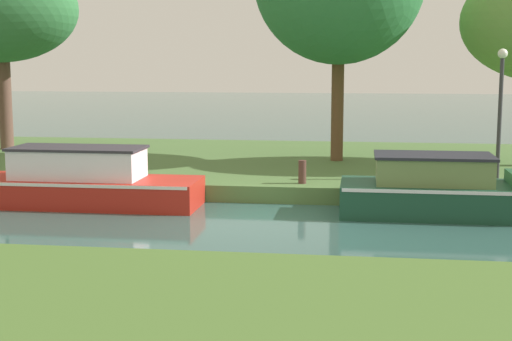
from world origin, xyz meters
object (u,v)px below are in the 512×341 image
Objects in this scene: red_narrowboat at (84,182)px; mooring_post_far at (461,171)px; mooring_post_near at (302,172)px; lamp_post at (501,99)px; forest_barge at (438,190)px.

red_narrowboat is 6.92× the size of mooring_post_far.
red_narrowboat is 9.39× the size of mooring_post_near.
lamp_post is (9.65, 2.70, 1.84)m from red_narrowboat.
lamp_post is at bearing 15.43° from mooring_post_near.
mooring_post_near is (4.92, 1.40, 0.13)m from red_narrowboat.
forest_barge is 0.79× the size of red_narrowboat.
forest_barge is 7.96m from red_narrowboat.
lamp_post is 5.20m from mooring_post_near.
red_narrowboat is 8.73m from mooring_post_far.
forest_barge is at bearing -122.05° from lamp_post.
mooring_post_near is (-4.73, -1.31, -1.71)m from lamp_post.
lamp_post reaches higher than mooring_post_near.
forest_barge is 1.29× the size of lamp_post.
forest_barge is 1.56m from mooring_post_far.
lamp_post is 4.24× the size of mooring_post_far.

